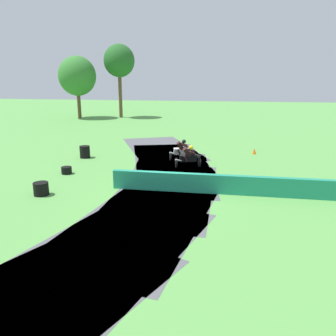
{
  "coord_description": "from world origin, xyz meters",
  "views": [
    {
      "loc": [
        2.6,
        -15.53,
        5.33
      ],
      "look_at": [
        -0.0,
        0.8,
        0.9
      ],
      "focal_mm": 37.02,
      "sensor_mm": 36.0,
      "label": 1
    }
  ],
  "objects_px": {
    "traffic_cone": "(254,151)",
    "tire_stack_mid_b": "(67,170)",
    "tire_stack_mid_a": "(41,189)",
    "motorcycle_lead_black": "(189,157)",
    "tire_stack_far": "(85,152)",
    "motorcycle_chase_white": "(183,150)"
  },
  "relations": [
    {
      "from": "tire_stack_mid_a",
      "to": "tire_stack_far",
      "type": "relative_size",
      "value": 0.85
    },
    {
      "from": "motorcycle_chase_white",
      "to": "tire_stack_mid_a",
      "type": "bearing_deg",
      "value": -125.77
    },
    {
      "from": "tire_stack_mid_a",
      "to": "motorcycle_chase_white",
      "type": "bearing_deg",
      "value": 54.23
    },
    {
      "from": "traffic_cone",
      "to": "tire_stack_mid_b",
      "type": "bearing_deg",
      "value": -147.69
    },
    {
      "from": "tire_stack_mid_b",
      "to": "motorcycle_chase_white",
      "type": "bearing_deg",
      "value": 35.23
    },
    {
      "from": "traffic_cone",
      "to": "motorcycle_chase_white",
      "type": "bearing_deg",
      "value": -151.69
    },
    {
      "from": "traffic_cone",
      "to": "motorcycle_lead_black",
      "type": "bearing_deg",
      "value": -133.02
    },
    {
      "from": "tire_stack_mid_a",
      "to": "tire_stack_mid_b",
      "type": "xyz_separation_m",
      "value": [
        -0.41,
        3.54,
        -0.1
      ]
    },
    {
      "from": "motorcycle_lead_black",
      "to": "traffic_cone",
      "type": "height_order",
      "value": "motorcycle_lead_black"
    },
    {
      "from": "tire_stack_mid_a",
      "to": "traffic_cone",
      "type": "height_order",
      "value": "tire_stack_mid_a"
    },
    {
      "from": "motorcycle_chase_white",
      "to": "tire_stack_far",
      "type": "distance_m",
      "value": 6.53
    },
    {
      "from": "motorcycle_lead_black",
      "to": "tire_stack_mid_a",
      "type": "bearing_deg",
      "value": -136.43
    },
    {
      "from": "tire_stack_mid_b",
      "to": "traffic_cone",
      "type": "height_order",
      "value": "traffic_cone"
    },
    {
      "from": "motorcycle_lead_black",
      "to": "tire_stack_mid_a",
      "type": "xyz_separation_m",
      "value": [
        -6.25,
        -5.95,
        -0.36
      ]
    },
    {
      "from": "motorcycle_lead_black",
      "to": "tire_stack_mid_a",
      "type": "height_order",
      "value": "motorcycle_lead_black"
    },
    {
      "from": "motorcycle_lead_black",
      "to": "tire_stack_far",
      "type": "height_order",
      "value": "motorcycle_lead_black"
    },
    {
      "from": "tire_stack_mid_b",
      "to": "tire_stack_far",
      "type": "height_order",
      "value": "tire_stack_far"
    },
    {
      "from": "tire_stack_far",
      "to": "traffic_cone",
      "type": "bearing_deg",
      "value": 14.61
    },
    {
      "from": "tire_stack_mid_b",
      "to": "motorcycle_lead_black",
      "type": "bearing_deg",
      "value": 19.85
    },
    {
      "from": "motorcycle_lead_black",
      "to": "traffic_cone",
      "type": "xyz_separation_m",
      "value": [
        4.12,
        4.41,
        -0.44
      ]
    },
    {
      "from": "traffic_cone",
      "to": "tire_stack_mid_a",
      "type": "bearing_deg",
      "value": -135.02
    },
    {
      "from": "motorcycle_chase_white",
      "to": "tire_stack_far",
      "type": "xyz_separation_m",
      "value": [
        -6.52,
        -0.38,
        -0.26
      ]
    }
  ]
}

